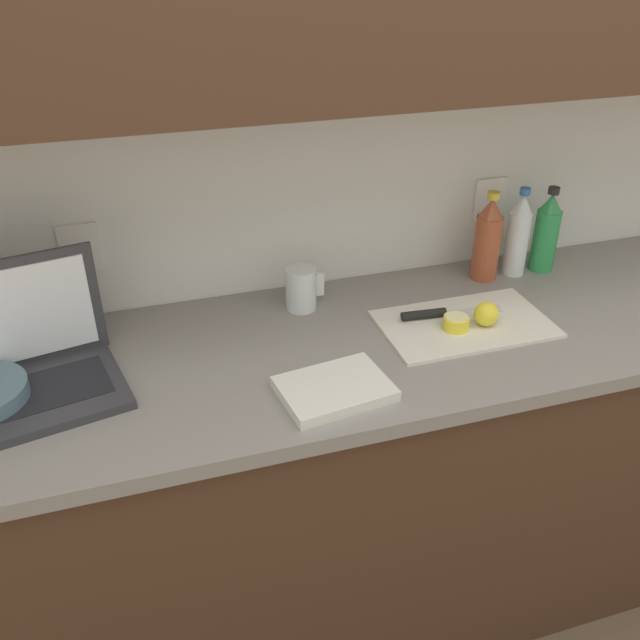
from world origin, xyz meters
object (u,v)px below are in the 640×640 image
(bottle_oil_tall, at_px, (518,236))
(bottle_water_clear, at_px, (487,240))
(knife, at_px, (435,314))
(lemon_whole_beside, at_px, (486,314))
(bottle_green_soda, at_px, (546,233))
(measuring_cup, at_px, (301,288))
(laptop, at_px, (36,361))
(cutting_board, at_px, (465,324))
(lemon_half_cut, at_px, (456,322))

(bottle_oil_tall, relative_size, bottle_water_clear, 1.00)
(knife, distance_m, lemon_whole_beside, 0.12)
(bottle_green_soda, bearing_deg, measuring_cup, -178.86)
(laptop, distance_m, cutting_board, 0.96)
(laptop, relative_size, bottle_water_clear, 1.46)
(knife, bearing_deg, laptop, -175.02)
(cutting_board, xyz_separation_m, lemon_half_cut, (-0.03, -0.02, 0.02))
(lemon_whole_beside, relative_size, bottle_oil_tall, 0.24)
(lemon_whole_beside, height_order, bottle_water_clear, bottle_water_clear)
(lemon_whole_beside, bearing_deg, bottle_water_clear, 62.08)
(cutting_board, bearing_deg, bottle_green_soda, 31.76)
(laptop, height_order, bottle_oil_tall, laptop)
(knife, xyz_separation_m, bottle_green_soda, (0.40, 0.17, 0.09))
(knife, bearing_deg, cutting_board, -33.31)
(cutting_board, xyz_separation_m, lemon_whole_beside, (0.04, -0.02, 0.03))
(knife, relative_size, bottle_green_soda, 1.10)
(laptop, relative_size, bottle_green_soda, 1.50)
(bottle_green_soda, distance_m, bottle_water_clear, 0.18)
(knife, distance_m, bottle_oil_tall, 0.37)
(lemon_half_cut, bearing_deg, bottle_green_soda, 31.41)
(lemon_half_cut, distance_m, bottle_green_soda, 0.45)
(bottle_green_soda, xyz_separation_m, bottle_water_clear, (-0.18, -0.00, 0.00))
(laptop, bearing_deg, lemon_whole_beside, -15.50)
(cutting_board, bearing_deg, bottle_oil_tall, 39.64)
(lemon_whole_beside, bearing_deg, cutting_board, 150.32)
(measuring_cup, bearing_deg, bottle_water_clear, 1.53)
(cutting_board, height_order, bottle_green_soda, bottle_green_soda)
(knife, distance_m, lemon_half_cut, 0.07)
(bottle_green_soda, relative_size, bottle_oil_tall, 0.97)
(laptop, bearing_deg, bottle_green_soda, -4.25)
(knife, bearing_deg, bottle_oil_tall, 33.02)
(cutting_board, relative_size, bottle_green_soda, 1.71)
(laptop, distance_m, bottle_green_soda, 1.31)
(laptop, bearing_deg, measuring_cup, 2.73)
(lemon_whole_beside, bearing_deg, laptop, 176.20)
(cutting_board, bearing_deg, lemon_whole_beside, -29.68)
(cutting_board, xyz_separation_m, bottle_water_clear, (0.17, 0.21, 0.11))
(laptop, relative_size, measuring_cup, 3.29)
(laptop, height_order, measuring_cup, laptop)
(bottle_oil_tall, bearing_deg, lemon_whole_beside, -132.55)
(knife, relative_size, measuring_cup, 2.40)
(lemon_half_cut, bearing_deg, bottle_oil_tall, 38.41)
(cutting_board, height_order, knife, knife)
(laptop, distance_m, measuring_cup, 0.63)
(cutting_board, height_order, lemon_half_cut, lemon_half_cut)
(bottle_water_clear, bearing_deg, cutting_board, -127.85)
(cutting_board, distance_m, knife, 0.07)
(knife, bearing_deg, bottle_water_clear, 41.93)
(bottle_oil_tall, height_order, bottle_water_clear, same)
(cutting_board, height_order, lemon_whole_beside, lemon_whole_beside)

